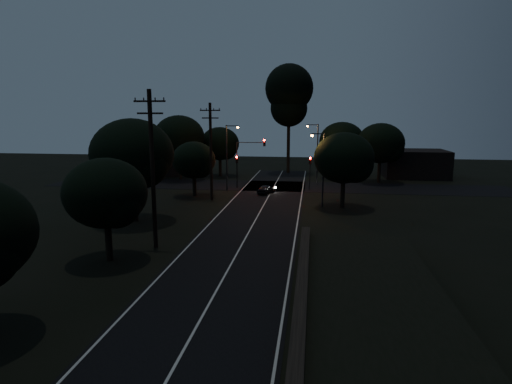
# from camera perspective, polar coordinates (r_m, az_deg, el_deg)

# --- Properties ---
(ground) EXTENTS (160.00, 160.00, 0.00)m
(ground) POSITION_cam_1_polar(r_m,az_deg,el_deg) (16.85, -12.01, -23.75)
(ground) COLOR black
(road_surface) EXTENTS (60.00, 70.00, 0.03)m
(road_surface) POSITION_cam_1_polar(r_m,az_deg,el_deg) (45.43, 1.20, -1.47)
(road_surface) COLOR black
(road_surface) RESTS_ON ground
(retaining_wall) EXTENTS (6.93, 26.00, 1.60)m
(retaining_wall) POSITION_cam_1_polar(r_m,az_deg,el_deg) (18.50, 16.06, -18.35)
(retaining_wall) COLOR black
(retaining_wall) RESTS_ON ground
(utility_pole_mid) EXTENTS (2.20, 0.30, 11.00)m
(utility_pole_mid) POSITION_cam_1_polar(r_m,az_deg,el_deg) (30.35, -13.65, 3.23)
(utility_pole_mid) COLOR black
(utility_pole_mid) RESTS_ON ground
(utility_pole_far) EXTENTS (2.20, 0.30, 10.50)m
(utility_pole_far) POSITION_cam_1_polar(r_m,az_deg,el_deg) (46.54, -6.04, 5.58)
(utility_pole_far) COLOR black
(utility_pole_far) RESTS_ON ground
(tree_left_b) EXTENTS (5.25, 5.25, 6.67)m
(tree_left_b) POSITION_cam_1_polar(r_m,az_deg,el_deg) (28.50, -19.18, -0.40)
(tree_left_b) COLOR black
(tree_left_b) RESTS_ON ground
(tree_left_c) EXTENTS (7.12, 7.12, 9.00)m
(tree_left_c) POSITION_cam_1_polar(r_m,az_deg,el_deg) (38.26, -15.90, 4.69)
(tree_left_c) COLOR black
(tree_left_c) RESTS_ON ground
(tree_left_d) EXTENTS (4.93, 4.93, 6.26)m
(tree_left_d) POSITION_cam_1_polar(r_m,az_deg,el_deg) (49.09, -8.13, 4.11)
(tree_left_d) COLOR black
(tree_left_d) RESTS_ON ground
(tree_far_nw) EXTENTS (5.82, 5.82, 7.38)m
(tree_far_nw) POSITION_cam_1_polar(r_m,az_deg,el_deg) (64.59, -4.69, 6.33)
(tree_far_nw) COLOR black
(tree_far_nw) RESTS_ON ground
(tree_far_w) EXTENTS (7.16, 7.16, 9.13)m
(tree_far_w) POSITION_cam_1_polar(r_m,az_deg,el_deg) (61.91, -10.03, 7.10)
(tree_far_w) COLOR black
(tree_far_w) RESTS_ON ground
(tree_far_ne) EXTENTS (6.47, 6.47, 8.19)m
(tree_far_ne) POSITION_cam_1_polar(r_m,az_deg,el_deg) (63.19, 11.58, 6.53)
(tree_far_ne) COLOR black
(tree_far_ne) RESTS_ON ground
(tree_far_e) EXTENTS (6.39, 6.39, 8.11)m
(tree_far_e) POSITION_cam_1_polar(r_m,az_deg,el_deg) (60.76, 16.50, 6.13)
(tree_far_e) COLOR black
(tree_far_e) RESTS_ON ground
(tree_right_a) EXTENTS (5.96, 5.96, 7.58)m
(tree_right_a) POSITION_cam_1_polar(r_m,az_deg,el_deg) (43.28, 11.93, 4.29)
(tree_right_a) COLOR black
(tree_right_a) RESTS_ON ground
(tall_pine) EXTENTS (7.45, 7.45, 16.94)m
(tall_pine) POSITION_cam_1_polar(r_m,az_deg,el_deg) (68.22, 4.43, 12.81)
(tall_pine) COLOR black
(tall_pine) RESTS_ON ground
(building_left) EXTENTS (10.00, 8.00, 4.40)m
(building_left) POSITION_cam_1_polar(r_m,az_deg,el_deg) (70.06, -13.30, 4.29)
(building_left) COLOR black
(building_left) RESTS_ON ground
(building_right) EXTENTS (9.00, 7.00, 4.00)m
(building_right) POSITION_cam_1_polar(r_m,az_deg,el_deg) (68.13, 20.40, 3.58)
(building_right) COLOR black
(building_right) RESTS_ON ground
(signal_left) EXTENTS (0.28, 0.35, 4.10)m
(signal_left) POSITION_cam_1_polar(r_m,az_deg,el_deg) (54.29, -2.56, 3.51)
(signal_left) COLOR black
(signal_left) RESTS_ON ground
(signal_right) EXTENTS (0.28, 0.35, 4.10)m
(signal_right) POSITION_cam_1_polar(r_m,az_deg,el_deg) (53.44, 7.21, 3.33)
(signal_right) COLOR black
(signal_right) RESTS_ON ground
(signal_mast) EXTENTS (3.70, 0.35, 6.25)m
(signal_mast) POSITION_cam_1_polar(r_m,az_deg,el_deg) (53.86, -0.80, 5.07)
(signal_mast) COLOR black
(signal_mast) RESTS_ON ground
(streetlight_a) EXTENTS (1.66, 0.26, 8.00)m
(streetlight_a) POSITION_cam_1_polar(r_m,az_deg,el_deg) (52.29, -3.73, 5.22)
(streetlight_a) COLOR black
(streetlight_a) RESTS_ON ground
(streetlight_b) EXTENTS (1.66, 0.26, 8.00)m
(streetlight_b) POSITION_cam_1_polar(r_m,az_deg,el_deg) (57.25, 8.01, 5.59)
(streetlight_b) COLOR black
(streetlight_b) RESTS_ON ground
(streetlight_c) EXTENTS (1.46, 0.26, 7.50)m
(streetlight_c) POSITION_cam_1_polar(r_m,az_deg,el_deg) (43.35, 8.75, 3.65)
(streetlight_c) COLOR black
(streetlight_c) RESTS_ON ground
(car) EXTENTS (2.10, 3.36, 1.07)m
(car) POSITION_cam_1_polar(r_m,az_deg,el_deg) (50.60, 1.34, 0.37)
(car) COLOR black
(car) RESTS_ON ground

